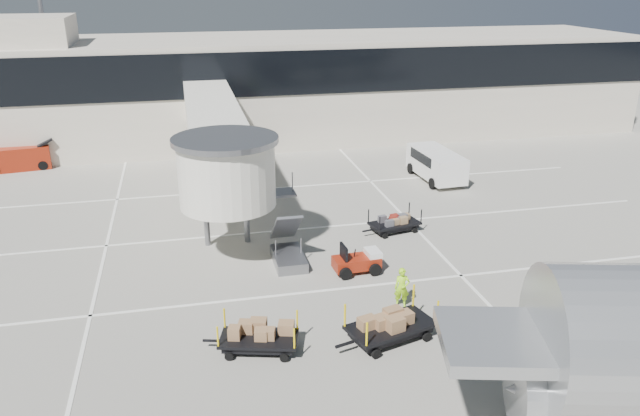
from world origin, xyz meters
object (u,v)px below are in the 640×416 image
at_px(suitcase_cart, 394,223).
at_px(belt_loader, 19,158).
at_px(minivan, 435,162).
at_px(box_cart_near, 388,325).
at_px(box_cart_far, 258,338).
at_px(baggage_tug, 358,262).
at_px(ground_worker, 402,288).

relative_size(suitcase_cart, belt_loader, 0.72).
height_order(suitcase_cart, minivan, minivan).
height_order(box_cart_near, belt_loader, belt_loader).
xyz_separation_m(box_cart_near, box_cart_far, (-4.78, 0.36, -0.10)).
distance_m(baggage_tug, ground_worker, 3.56).
bearing_deg(box_cart_near, minivan, 46.25).
height_order(box_cart_near, box_cart_far, box_cart_near).
bearing_deg(box_cart_near, ground_worker, 42.97).
relative_size(suitcase_cart, ground_worker, 1.93).
bearing_deg(box_cart_far, box_cart_near, 11.05).
bearing_deg(box_cart_near, box_cart_far, 159.34).
bearing_deg(box_cart_near, suitcase_cart, 53.22).
xyz_separation_m(suitcase_cart, box_cart_near, (-3.68, -9.88, 0.17)).
height_order(box_cart_near, ground_worker, ground_worker).
bearing_deg(baggage_tug, suitcase_cart, 48.89).
xyz_separation_m(baggage_tug, box_cart_near, (-0.47, -5.72, 0.12)).
distance_m(suitcase_cart, ground_worker, 7.95).
height_order(suitcase_cart, box_cart_far, box_cart_far).
relative_size(baggage_tug, suitcase_cart, 0.67).
relative_size(suitcase_cart, box_cart_far, 0.94).
bearing_deg(minivan, baggage_tug, -129.17).
relative_size(box_cart_far, minivan, 0.67).
xyz_separation_m(box_cart_far, minivan, (14.02, 17.47, 0.63)).
bearing_deg(baggage_tug, minivan, 50.60).
relative_size(baggage_tug, minivan, 0.42).
xyz_separation_m(baggage_tug, box_cart_far, (-5.26, -5.37, 0.02)).
height_order(suitcase_cart, belt_loader, belt_loader).
distance_m(ground_worker, belt_loader, 30.89).
xyz_separation_m(suitcase_cart, belt_loader, (-21.76, 16.42, 0.35)).
xyz_separation_m(minivan, belt_loader, (-27.32, 8.46, -0.35)).
xyz_separation_m(suitcase_cart, box_cart_far, (-8.46, -9.52, 0.08)).
bearing_deg(box_cart_far, suitcase_cart, 63.72).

